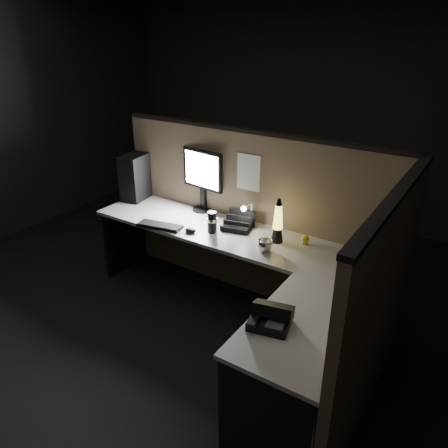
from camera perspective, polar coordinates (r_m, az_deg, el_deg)
The scene contains 17 objects.
floor at distance 3.62m, azimuth -4.29°, elevation -15.16°, with size 6.00×6.00×0.00m, color black.
room_shell at distance 2.87m, azimuth -5.33°, elevation 10.49°, with size 6.00×6.00×6.00m.
partition_back at distance 3.89m, azimuth 3.61°, elevation 0.89°, with size 2.66×0.06×1.50m, color brown.
partition_right at distance 2.80m, azimuth 19.31°, elevation -11.05°, with size 0.06×1.66×1.50m, color brown.
desk at distance 3.37m, azimuth 0.45°, elevation -6.36°, with size 2.60×1.60×0.73m.
pc_tower at distance 4.42m, azimuth -11.04°, elevation 6.27°, with size 0.19×0.42×0.44m, color black.
monitor at distance 3.98m, azimuth -2.79°, elevation 6.47°, with size 0.44×0.19×0.57m.
keyboard at distance 3.78m, azimuth -8.37°, elevation -0.24°, with size 0.40×0.13×0.02m, color black.
mouse at distance 3.65m, azimuth -4.41°, elevation -0.83°, with size 0.10×0.07×0.04m, color black.
clip_lamp at distance 3.66m, azimuth 3.09°, elevation 1.30°, with size 0.04×0.18×0.23m.
organizer at distance 3.70m, azimuth 1.90°, elevation -0.05°, with size 0.26×0.24×0.17m.
lava_lamp at distance 3.46m, azimuth 7.04°, elevation -0.01°, with size 0.10×0.10×0.36m.
travel_mug at distance 3.61m, azimuth -1.56°, elevation 0.24°, with size 0.08×0.08×0.18m, color black.
steel_mug at distance 3.35m, azimuth 5.35°, elevation -2.84°, with size 0.12×0.12×0.09m, color #BABAC1.
figurine at distance 3.49m, azimuth 10.59°, elevation -1.87°, with size 0.06×0.06×0.06m, color gold.
pinned_paper at distance 3.72m, azimuth 3.21°, elevation 6.73°, with size 0.22×0.00×0.31m, color white.
desk_phone at distance 2.59m, azimuth 6.06°, elevation -11.95°, with size 0.27×0.27×0.14m.
Camera 1 is at (1.73, -2.18, 2.33)m, focal length 35.00 mm.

